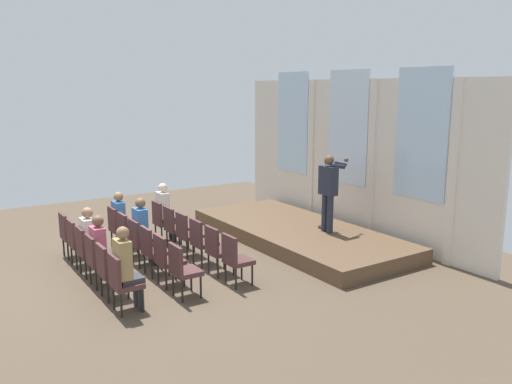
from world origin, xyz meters
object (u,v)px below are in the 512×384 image
(chair_r2_c1, at_px, (78,240))
(audience_r2_c5, at_px, (126,265))
(chair_r0_c0, at_px, (162,219))
(chair_r0_c2, at_px, (187,232))
(mic_stand, at_px, (325,213))
(chair_r1_c2, at_px, (140,240))
(chair_r2_c2, at_px, (87,248))
(chair_r1_c5, at_px, (182,268))
(chair_r0_c3, at_px, (201,239))
(chair_r1_c0, at_px, (118,225))
(chair_r0_c1, at_px, (174,225))
(chair_r2_c3, at_px, (97,258))
(speaker, at_px, (329,188))
(chair_r2_c0, at_px, (69,232))
(audience_r0_c0, at_px, (165,209))
(chair_r1_c1, at_px, (128,232))
(chair_r2_c4, at_px, (109,268))
(chair_r2_c5, at_px, (122,280))
(chair_r1_c4, at_px, (166,257))
(audience_r2_c3, at_px, (101,247))
(chair_r1_c3, at_px, (152,248))
(audience_r1_c0, at_px, (121,217))
(chair_r0_c4, at_px, (217,248))
(audience_r2_c2, at_px, (91,238))

(chair_r2_c1, relative_size, audience_r2_c5, 0.68)
(chair_r0_c0, relative_size, chair_r0_c2, 1.00)
(mic_stand, relative_size, chair_r0_c2, 1.65)
(chair_r0_c0, relative_size, chair_r1_c2, 1.00)
(chair_r0_c0, xyz_separation_m, chair_r2_c2, (1.29, -2.05, 0.00))
(chair_r2_c1, bearing_deg, chair_r1_c5, 21.67)
(chair_r0_c3, bearing_deg, chair_r1_c0, -152.08)
(chair_r0_c1, distance_m, chair_r2_c2, 2.15)
(chair_r1_c0, distance_m, chair_r2_c3, 2.19)
(speaker, bearing_deg, chair_r2_c0, -114.63)
(mic_stand, xyz_separation_m, chair_r2_c3, (-0.08, -5.15, -0.12))
(audience_r0_c0, height_order, chair_r2_c1, audience_r0_c0)
(chair_r1_c1, bearing_deg, chair_r2_c4, -27.92)
(chair_r0_c0, xyz_separation_m, chair_r1_c2, (1.29, -1.03, 0.00))
(chair_r0_c2, distance_m, chair_r1_c1, 1.21)
(chair_r2_c0, xyz_separation_m, chair_r2_c5, (3.22, 0.00, 0.00))
(chair_r1_c4, relative_size, chair_r2_c2, 1.00)
(audience_r2_c3, xyz_separation_m, audience_r2_c5, (1.29, -0.00, 0.04))
(chair_r0_c3, distance_m, chair_r1_c4, 1.21)
(chair_r0_c0, height_order, chair_r0_c1, same)
(mic_stand, height_order, chair_r2_c2, mic_stand)
(speaker, relative_size, chair_r1_c1, 1.82)
(chair_r1_c0, distance_m, chair_r2_c0, 1.03)
(chair_r2_c0, bearing_deg, chair_r1_c1, 57.83)
(chair_r1_c2, xyz_separation_m, chair_r1_c4, (1.29, 0.00, 0.00))
(chair_r1_c3, bearing_deg, audience_r1_c0, 177.51)
(chair_r0_c3, distance_m, chair_r2_c4, 2.15)
(chair_r1_c5, bearing_deg, mic_stand, 106.33)
(audience_r0_c0, relative_size, chair_r2_c4, 1.44)
(audience_r2_c3, bearing_deg, audience_r0_c0, 133.38)
(chair_r1_c2, xyz_separation_m, chair_r1_c5, (1.93, 0.00, 0.00))
(chair_r1_c0, xyz_separation_m, chair_r2_c5, (3.22, -1.03, 0.00))
(chair_r1_c2, height_order, chair_r2_c0, same)
(chair_r2_c3, relative_size, audience_r2_c5, 0.68)
(chair_r0_c1, bearing_deg, audience_r2_c3, -56.75)
(audience_r2_c3, bearing_deg, chair_r2_c4, -7.32)
(chair_r1_c3, bearing_deg, chair_r2_c3, -90.00)
(chair_r1_c1, bearing_deg, chair_r0_c1, 90.00)
(chair_r1_c0, relative_size, audience_r1_c0, 0.74)
(chair_r0_c4, bearing_deg, chair_r2_c2, -122.17)
(audience_r2_c2, height_order, chair_r2_c5, audience_r2_c2)
(chair_r1_c1, bearing_deg, chair_r2_c2, -57.83)
(audience_r2_c3, bearing_deg, audience_r1_c0, 152.05)
(chair_r2_c0, distance_m, chair_r2_c5, 3.22)
(chair_r0_c0, height_order, audience_r2_c2, audience_r2_c2)
(chair_r1_c2, height_order, chair_r1_c3, same)
(chair_r0_c0, distance_m, chair_r0_c1, 0.64)
(chair_r0_c3, xyz_separation_m, chair_r2_c2, (-0.64, -2.05, 0.00))
(chair_r1_c3, bearing_deg, audience_r0_c0, 150.28)
(chair_r0_c1, relative_size, chair_r2_c5, 1.00)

